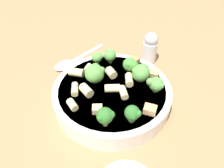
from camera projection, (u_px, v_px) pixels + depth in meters
ground_plane at (112, 101)px, 0.46m from camera, size 2.00×2.00×0.00m
pasta_bowl at (112, 94)px, 0.44m from camera, size 0.24×0.24×0.04m
broccoli_floret_0 at (141, 73)px, 0.43m from camera, size 0.04×0.04×0.04m
broccoli_floret_1 at (133, 113)px, 0.36m from camera, size 0.03×0.03×0.03m
broccoli_floret_2 at (156, 84)px, 0.41m from camera, size 0.03×0.03×0.03m
broccoli_floret_3 at (130, 65)px, 0.45m from camera, size 0.03×0.03×0.04m
broccoli_floret_4 at (95, 73)px, 0.43m from camera, size 0.04×0.04×0.04m
broccoli_floret_5 at (110, 55)px, 0.48m from camera, size 0.03×0.03×0.03m
broccoli_floret_6 at (98, 57)px, 0.47m from camera, size 0.02×0.03×0.03m
broccoli_floret_7 at (105, 116)px, 0.35m from camera, size 0.03×0.03×0.04m
rigatoni_0 at (72, 105)px, 0.39m from camera, size 0.03×0.02×0.01m
rigatoni_1 at (112, 88)px, 0.42m from camera, size 0.02×0.03×0.02m
rigatoni_2 at (88, 68)px, 0.47m from camera, size 0.02×0.02×0.01m
rigatoni_3 at (86, 90)px, 0.42m from camera, size 0.03×0.03×0.02m
rigatoni_4 at (123, 92)px, 0.41m from camera, size 0.03×0.02×0.01m
rigatoni_5 at (75, 89)px, 0.42m from camera, size 0.03×0.01×0.01m
rigatoni_6 at (76, 72)px, 0.46m from camera, size 0.02×0.03×0.02m
rigatoni_7 at (129, 80)px, 0.44m from camera, size 0.03×0.02×0.02m
rigatoni_8 at (113, 73)px, 0.45m from camera, size 0.03×0.03×0.02m
chicken_chunk_0 at (134, 61)px, 0.49m from camera, size 0.03×0.02×0.02m
chicken_chunk_1 at (97, 109)px, 0.38m from camera, size 0.02×0.02×0.01m
chicken_chunk_2 at (150, 110)px, 0.38m from camera, size 0.02×0.03×0.01m
chicken_chunk_3 at (152, 74)px, 0.45m from camera, size 0.03×0.03×0.02m
pepper_shaker at (150, 48)px, 0.54m from camera, size 0.04×0.04×0.08m
spoon at (71, 62)px, 0.56m from camera, size 0.13×0.13×0.01m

